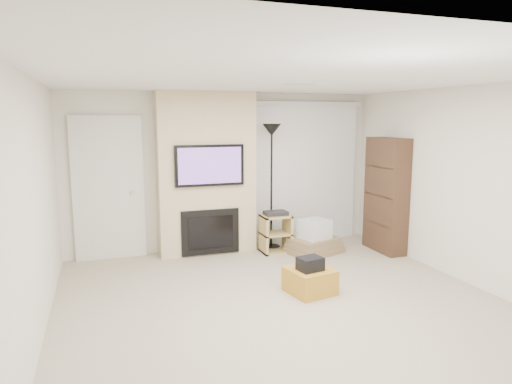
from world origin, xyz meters
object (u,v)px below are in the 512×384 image
object	(u,v)px
floor_lamp	(272,151)
box_stack	(314,240)
ottoman	(310,281)
av_stand	(276,231)
bookshelf	(386,195)

from	to	relation	value
floor_lamp	box_stack	size ratio (longest dim) A/B	2.13
ottoman	av_stand	distance (m)	1.75
ottoman	av_stand	bearing A→B (deg)	82.50
ottoman	box_stack	xyz separation A→B (m)	(0.78, 1.49, 0.05)
av_stand	box_stack	bearing A→B (deg)	-23.34
av_stand	bookshelf	bearing A→B (deg)	-16.09
av_stand	box_stack	xyz separation A→B (m)	(0.55, -0.24, -0.14)
box_stack	bookshelf	bearing A→B (deg)	-12.29
box_stack	ottoman	bearing A→B (deg)	-117.72
box_stack	bookshelf	distance (m)	1.34
box_stack	bookshelf	world-z (taller)	bookshelf
ottoman	box_stack	distance (m)	1.68
floor_lamp	box_stack	world-z (taller)	floor_lamp
floor_lamp	av_stand	distance (m)	1.26
ottoman	bookshelf	world-z (taller)	bookshelf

